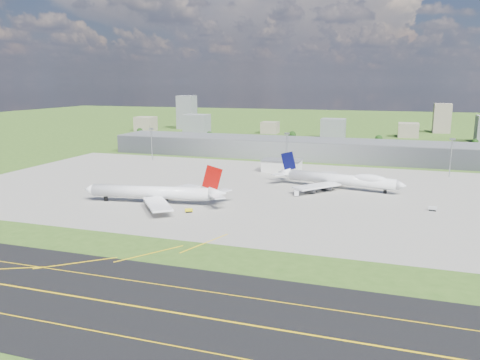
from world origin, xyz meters
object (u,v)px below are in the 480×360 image
(airliner_red_twin, at_px, (156,193))
(van_white_far, at_px, (433,209))
(tug_yellow, at_px, (189,211))
(van_white_near, at_px, (296,193))
(airliner_blue_quad, at_px, (341,180))

(airliner_red_twin, height_order, van_white_far, airliner_red_twin)
(airliner_red_twin, bearing_deg, tug_yellow, 147.15)
(tug_yellow, xyz_separation_m, van_white_near, (42.93, 49.54, 0.45))
(airliner_blue_quad, bearing_deg, van_white_near, -120.42)
(airliner_red_twin, distance_m, van_white_far, 138.73)
(tug_yellow, distance_m, van_white_far, 119.12)
(van_white_near, bearing_deg, van_white_far, -110.36)
(airliner_red_twin, xyz_separation_m, van_white_near, (66.12, 39.00, -4.23))
(airliner_red_twin, height_order, tug_yellow, airliner_red_twin)
(airliner_blue_quad, xyz_separation_m, van_white_near, (-21.41, -24.81, -4.21))
(van_white_far, bearing_deg, tug_yellow, -152.32)
(airliner_red_twin, distance_m, tug_yellow, 25.89)
(airliner_red_twin, xyz_separation_m, airliner_blue_quad, (87.53, 63.81, -0.02))
(van_white_far, bearing_deg, airliner_blue_quad, 152.35)
(airliner_red_twin, xyz_separation_m, van_white_far, (135.63, 28.80, -4.54))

